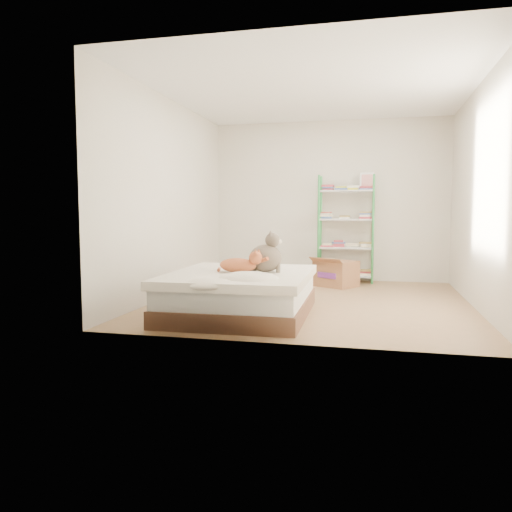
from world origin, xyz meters
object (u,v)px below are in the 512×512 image
(orange_cat, at_px, (238,263))
(white_bin, at_px, (264,271))
(shelf_unit, at_px, (346,228))
(grey_cat, at_px, (266,252))
(cardboard_box, at_px, (336,273))
(bed, at_px, (241,293))

(orange_cat, xyz_separation_m, white_bin, (-0.29, 2.64, -0.39))
(orange_cat, bearing_deg, shelf_unit, 81.23)
(grey_cat, xyz_separation_m, cardboard_box, (0.59, 2.29, -0.49))
(cardboard_box, xyz_separation_m, white_bin, (-1.16, 0.24, -0.02))
(orange_cat, bearing_deg, bed, 82.35)
(bed, bearing_deg, white_bin, 95.50)
(orange_cat, height_order, cardboard_box, orange_cat)
(bed, height_order, orange_cat, orange_cat)
(shelf_unit, distance_m, cardboard_box, 0.88)
(orange_cat, height_order, grey_cat, grey_cat)
(orange_cat, bearing_deg, cardboard_box, 79.75)
(bed, xyz_separation_m, cardboard_box, (0.85, 2.35, -0.04))
(orange_cat, xyz_separation_m, shelf_unit, (0.98, 2.96, 0.30))
(orange_cat, relative_size, white_bin, 1.28)
(white_bin, bearing_deg, cardboard_box, -11.49)
(orange_cat, relative_size, shelf_unit, 0.28)
(grey_cat, bearing_deg, shelf_unit, -23.33)
(orange_cat, distance_m, white_bin, 2.68)
(bed, relative_size, grey_cat, 4.33)
(bed, relative_size, shelf_unit, 1.07)
(bed, relative_size, orange_cat, 3.80)
(orange_cat, distance_m, cardboard_box, 2.58)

